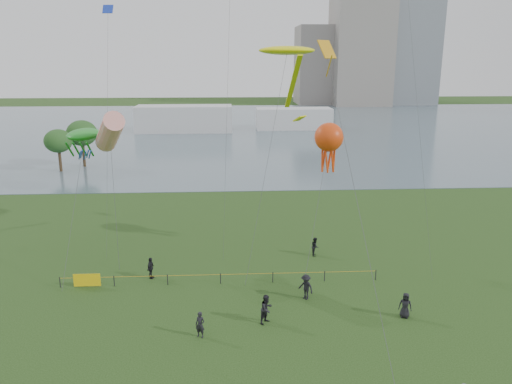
{
  "coord_description": "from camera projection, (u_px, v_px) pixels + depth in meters",
  "views": [
    {
      "loc": [
        -1.77,
        -22.07,
        16.65
      ],
      "look_at": [
        0.0,
        10.0,
        8.0
      ],
      "focal_mm": 35.0,
      "sensor_mm": 36.0,
      "label": 1
    }
  ],
  "objects": [
    {
      "name": "trees",
      "position": [
        42.0,
        139.0,
        74.03
      ],
      "size": [
        16.89,
        12.03,
        7.33
      ],
      "color": "#362818",
      "rests_on": "ground_plane"
    },
    {
      "name": "fence",
      "position": [
        139.0,
        279.0,
        37.57
      ],
      "size": [
        24.07,
        0.07,
        1.05
      ],
      "color": "black",
      "rests_on": "ground_plane"
    },
    {
      "name": "lake",
      "position": [
        236.0,
        128.0,
        122.11
      ],
      "size": [
        400.0,
        120.0,
        0.08
      ],
      "primitive_type": "cube",
      "color": "slate",
      "rests_on": "ground_plane"
    },
    {
      "name": "spectator_d",
      "position": [
        405.0,
        305.0,
        32.89
      ],
      "size": [
        0.99,
        0.83,
        1.73
      ],
      "primitive_type": "imported",
      "rotation": [
        0.0,
        0.0,
        -0.39
      ],
      "color": "black",
      "rests_on": "ground_plane"
    },
    {
      "name": "kite_stingray",
      "position": [
        287.0,
        52.0,
        39.78
      ],
      "size": [
        5.96,
        9.89,
        17.59
      ],
      "rotation": [
        0.0,
        0.0,
        0.28
      ],
      "color": "#3F3F42"
    },
    {
      "name": "spectator_c",
      "position": [
        151.0,
        268.0,
        38.76
      ],
      "size": [
        0.68,
        1.08,
        1.71
      ],
      "primitive_type": "imported",
      "rotation": [
        0.0,
        0.0,
        1.29
      ],
      "color": "black",
      "rests_on": "ground_plane"
    },
    {
      "name": "kite_windsock",
      "position": [
        110.0,
        132.0,
        40.14
      ],
      "size": [
        4.19,
        5.05,
        12.73
      ],
      "rotation": [
        0.0,
        0.0,
        0.32
      ],
      "color": "#3F3F42"
    },
    {
      "name": "spectator_f",
      "position": [
        200.0,
        325.0,
        30.56
      ],
      "size": [
        0.72,
        0.61,
        1.66
      ],
      "primitive_type": "imported",
      "rotation": [
        0.0,
        0.0,
        -0.41
      ],
      "color": "black",
      "rests_on": "ground_plane"
    },
    {
      "name": "kite_delta",
      "position": [
        331.0,
        69.0,
        30.34
      ],
      "size": [
        1.92,
        16.29,
        17.74
      ],
      "rotation": [
        0.0,
        0.0,
        -0.17
      ],
      "color": "#3F3F42"
    },
    {
      "name": "kite_creature",
      "position": [
        84.0,
        135.0,
        42.46
      ],
      "size": [
        2.62,
        11.09,
        10.82
      ],
      "rotation": [
        0.0,
        0.0,
        -0.37
      ],
      "color": "#3F3F42"
    },
    {
      "name": "building_low",
      "position": [
        318.0,
        65.0,
        185.74
      ],
      "size": [
        16.0,
        18.0,
        28.0
      ],
      "primitive_type": "cube",
      "color": "gray",
      "rests_on": "ground_plane"
    },
    {
      "name": "pavilion_right",
      "position": [
        294.0,
        119.0,
        120.28
      ],
      "size": [
        18.0,
        7.0,
        5.0
      ],
      "primitive_type": "cube",
      "color": "silver",
      "rests_on": "ground_plane"
    },
    {
      "name": "building_mid",
      "position": [
        360.0,
        51.0,
        179.4
      ],
      "size": [
        20.0,
        20.0,
        38.0
      ],
      "primitive_type": "cube",
      "color": "gray",
      "rests_on": "ground_plane"
    },
    {
      "name": "pavilion_left",
      "position": [
        184.0,
        119.0,
        115.87
      ],
      "size": [
        22.0,
        8.0,
        6.0
      ],
      "primitive_type": "cube",
      "color": "silver",
      "rests_on": "ground_plane"
    },
    {
      "name": "spectator_a",
      "position": [
        267.0,
        309.0,
        32.19
      ],
      "size": [
        1.19,
        1.2,
        1.95
      ],
      "primitive_type": "imported",
      "rotation": [
        0.0,
        0.0,
        0.79
      ],
      "color": "black",
      "rests_on": "ground_plane"
    },
    {
      "name": "kite_octopus",
      "position": [
        329.0,
        138.0,
        41.12
      ],
      "size": [
        4.11,
        8.01,
        11.54
      ],
      "rotation": [
        0.0,
        0.0,
        0.38
      ],
      "color": "#3F3F42"
    },
    {
      "name": "spectator_b",
      "position": [
        306.0,
        287.0,
        35.4
      ],
      "size": [
        1.33,
        1.35,
        1.86
      ],
      "primitive_type": "imported",
      "rotation": [
        0.0,
        0.0,
        -0.81
      ],
      "color": "black",
      "rests_on": "ground_plane"
    },
    {
      "name": "spectator_g",
      "position": [
        315.0,
        246.0,
        43.31
      ],
      "size": [
        0.73,
        0.88,
        1.62
      ],
      "primitive_type": "imported",
      "rotation": [
        0.0,
        0.0,
        1.41
      ],
      "color": "black",
      "rests_on": "ground_plane"
    }
  ]
}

